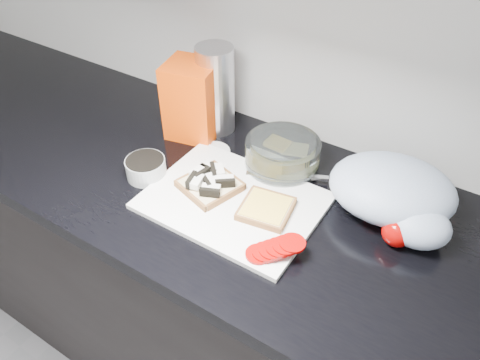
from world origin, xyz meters
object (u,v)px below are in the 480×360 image
glass_bowl (282,155)px  bread_bag (193,100)px  steel_canister (216,90)px  cutting_board (233,201)px

glass_bowl → bread_bag: 0.29m
glass_bowl → bread_bag: (-0.28, 0.01, 0.07)m
bread_bag → glass_bowl: bearing=-14.1°
bread_bag → steel_canister: (0.04, 0.05, 0.02)m
cutting_board → glass_bowl: 0.19m
bread_bag → steel_canister: bearing=40.5°
bread_bag → steel_canister: 0.07m
steel_canister → glass_bowl: bearing=-13.7°
cutting_board → steel_canister: steel_canister is taller
glass_bowl → bread_bag: bearing=178.6°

